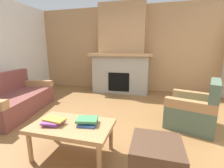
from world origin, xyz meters
The scene contains 9 objects.
ground centered at (0.00, 0.00, 0.00)m, with size 9.00×9.00×0.00m, color brown.
wall_back_wood_panel centered at (0.00, 3.00, 1.35)m, with size 6.00×0.12×2.70m, color tan.
fireplace centered at (0.00, 2.62, 1.16)m, with size 1.90×0.82×2.70m.
couch centered at (-1.86, 0.26, 0.29)m, with size 1.16×1.93×0.85m.
armchair centered at (1.72, 0.57, 0.29)m, with size 0.96×0.96×0.85m.
coffee_table centered at (0.05, -0.69, 0.38)m, with size 1.00×0.60×0.43m.
ottoman centered at (1.07, -0.78, 0.20)m, with size 0.52×0.52×0.40m, color #4C3323.
book_stack_near_edge centered at (-0.18, -0.74, 0.46)m, with size 0.28×0.26×0.07m.
book_stack_center centered at (0.23, -0.64, 0.47)m, with size 0.29×0.25×0.08m.
Camera 1 is at (0.99, -2.30, 1.33)m, focal length 25.18 mm.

